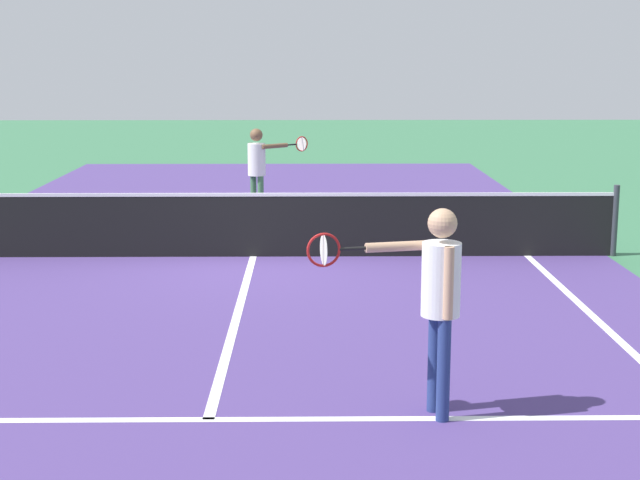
{
  "coord_description": "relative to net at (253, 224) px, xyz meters",
  "views": [
    {
      "loc": [
        0.84,
        -13.73,
        2.96
      ],
      "look_at": [
        0.95,
        -3.8,
        1.0
      ],
      "focal_mm": 52.73,
      "sensor_mm": 36.0,
      "label": 1
    }
  ],
  "objects": [
    {
      "name": "ground_plane",
      "position": [
        0.0,
        0.0,
        -0.49
      ],
      "size": [
        60.0,
        60.0,
        0.0
      ],
      "primitive_type": "plane",
      "color": "#38724C"
    },
    {
      "name": "line_center_service",
      "position": [
        0.0,
        -3.2,
        -0.49
      ],
      "size": [
        0.1,
        6.4,
        0.01
      ],
      "primitive_type": "cube",
      "color": "white",
      "rests_on": "ground_plane"
    },
    {
      "name": "court_surface_inbounds",
      "position": [
        0.0,
        0.0,
        -0.49
      ],
      "size": [
        10.62,
        24.4,
        0.0
      ],
      "primitive_type": "cube",
      "color": "#4C387A",
      "rests_on": "ground_plane"
    },
    {
      "name": "line_service_near",
      "position": [
        0.0,
        -6.4,
        -0.49
      ],
      "size": [
        8.22,
        0.1,
        0.01
      ],
      "primitive_type": "cube",
      "color": "white",
      "rests_on": "ground_plane"
    },
    {
      "name": "net",
      "position": [
        0.0,
        0.0,
        0.0
      ],
      "size": [
        10.89,
        0.09,
        1.07
      ],
      "color": "#33383D",
      "rests_on": "ground_plane"
    },
    {
      "name": "player_far",
      "position": [
        -0.08,
        3.17,
        0.55
      ],
      "size": [
        1.09,
        0.71,
        1.67
      ],
      "color": "#3F7247",
      "rests_on": "ground_plane"
    },
    {
      "name": "player_near",
      "position": [
        1.88,
        -6.33,
        0.61
      ],
      "size": [
        1.25,
        0.41,
        1.75
      ],
      "color": "navy",
      "rests_on": "ground_plane"
    }
  ]
}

